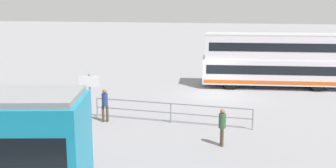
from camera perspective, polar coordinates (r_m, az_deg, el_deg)
The scene contains 6 objects.
ground_plane at distance 27.78m, azimuth 6.83°, elevation -1.61°, with size 160.00×160.00×0.00m, color gray.
double_decker_bus at distance 30.78m, azimuth 14.68°, elevation 3.21°, with size 10.60×3.18×3.93m.
pedestrian_near_railing at distance 21.82m, azimuth -8.80°, elevation -2.62°, with size 0.39×0.39×1.79m.
pedestrian_crossing at distance 18.30m, azimuth 7.56°, elevation -5.62°, with size 0.36×0.36×1.70m.
pedestrian_railing at distance 21.46m, azimuth 0.40°, elevation -3.53°, with size 8.49×0.99×1.08m.
info_sign at distance 21.69m, azimuth -10.85°, elevation -0.75°, with size 1.03×0.26×2.59m.
Camera 1 is at (-1.24, 26.98, 6.47)m, focal length 43.73 mm.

